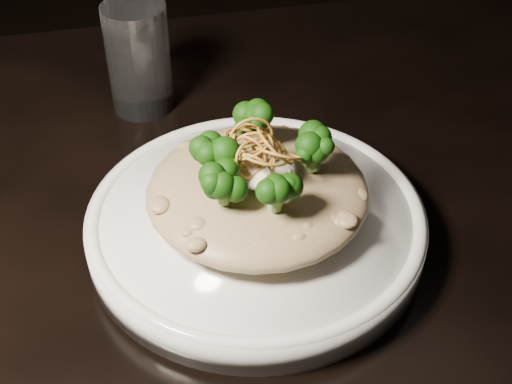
% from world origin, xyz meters
% --- Properties ---
extents(table, '(1.10, 0.80, 0.75)m').
position_xyz_m(table, '(0.00, 0.00, 0.67)').
color(table, black).
rests_on(table, ground).
extents(plate, '(0.30, 0.30, 0.03)m').
position_xyz_m(plate, '(0.05, -0.05, 0.77)').
color(plate, silver).
rests_on(plate, table).
extents(risotto, '(0.19, 0.19, 0.04)m').
position_xyz_m(risotto, '(0.05, -0.05, 0.80)').
color(risotto, brown).
rests_on(risotto, plate).
extents(broccoli, '(0.14, 0.14, 0.05)m').
position_xyz_m(broccoli, '(0.05, -0.06, 0.85)').
color(broccoli, black).
rests_on(broccoli, risotto).
extents(cheese, '(0.06, 0.06, 0.02)m').
position_xyz_m(cheese, '(0.06, -0.05, 0.83)').
color(cheese, white).
rests_on(cheese, risotto).
extents(shallots, '(0.05, 0.05, 0.03)m').
position_xyz_m(shallots, '(0.05, -0.05, 0.86)').
color(shallots, brown).
rests_on(shallots, cheese).
extents(drinking_glass, '(0.07, 0.07, 0.12)m').
position_xyz_m(drinking_glass, '(-0.03, 0.19, 0.81)').
color(drinking_glass, silver).
rests_on(drinking_glass, table).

